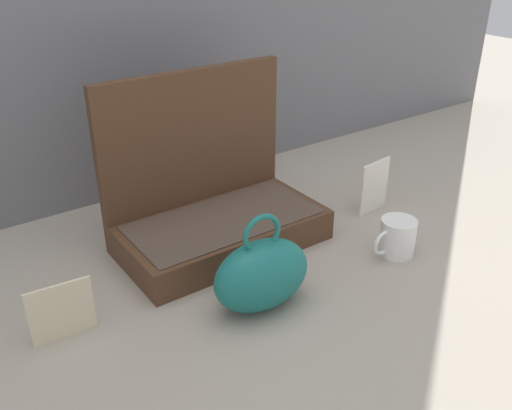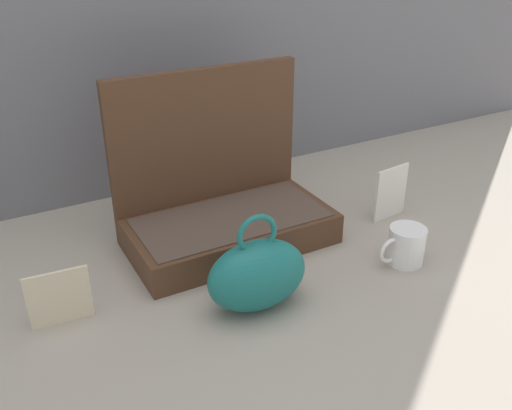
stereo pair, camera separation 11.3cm
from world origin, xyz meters
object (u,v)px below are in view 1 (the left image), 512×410
object	(u,v)px
teal_pouch_handbag	(262,274)
info_card_left	(61,311)
poster_card_right	(374,186)
coffee_mug	(397,237)
open_suitcase	(214,205)

from	to	relation	value
teal_pouch_handbag	info_card_left	world-z (taller)	teal_pouch_handbag
teal_pouch_handbag	poster_card_right	distance (m)	0.52
coffee_mug	poster_card_right	distance (m)	0.22
teal_pouch_handbag	poster_card_right	size ratio (longest dim) A/B	1.50
info_card_left	poster_card_right	world-z (taller)	poster_card_right
open_suitcase	teal_pouch_handbag	distance (m)	0.29
coffee_mug	info_card_left	distance (m)	0.76
open_suitcase	poster_card_right	xyz separation A→B (m)	(0.43, -0.12, -0.02)
open_suitcase	info_card_left	world-z (taller)	open_suitcase
coffee_mug	info_card_left	xyz separation A→B (m)	(-0.74, 0.16, 0.01)
teal_pouch_handbag	coffee_mug	distance (m)	0.38
open_suitcase	poster_card_right	distance (m)	0.45
info_card_left	poster_card_right	bearing A→B (deg)	6.72
open_suitcase	coffee_mug	xyz separation A→B (m)	(0.31, -0.31, -0.05)
teal_pouch_handbag	poster_card_right	bearing A→B (deg)	18.63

